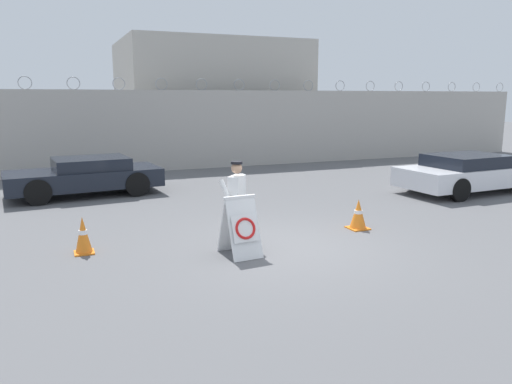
{
  "coord_description": "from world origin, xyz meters",
  "views": [
    {
      "loc": [
        -4.11,
        -8.4,
        2.88
      ],
      "look_at": [
        -0.22,
        1.05,
        0.92
      ],
      "focal_mm": 35.0,
      "sensor_mm": 36.0,
      "label": 1
    }
  ],
  "objects_px": {
    "traffic_cone_near": "(83,235)",
    "parked_car_far_side": "(471,173)",
    "barricade_sign": "(241,226)",
    "parked_car_front_coupe": "(86,176)",
    "traffic_cone_mid": "(358,214)",
    "security_guard": "(237,200)"
  },
  "relations": [
    {
      "from": "traffic_cone_near",
      "to": "parked_car_far_side",
      "type": "bearing_deg",
      "value": 9.61
    },
    {
      "from": "traffic_cone_near",
      "to": "parked_car_front_coupe",
      "type": "height_order",
      "value": "parked_car_front_coupe"
    },
    {
      "from": "barricade_sign",
      "to": "parked_car_front_coupe",
      "type": "bearing_deg",
      "value": 102.26
    },
    {
      "from": "security_guard",
      "to": "parked_car_front_coupe",
      "type": "height_order",
      "value": "security_guard"
    },
    {
      "from": "traffic_cone_near",
      "to": "parked_car_far_side",
      "type": "xyz_separation_m",
      "value": [
        11.36,
        1.92,
        0.25
      ]
    },
    {
      "from": "traffic_cone_near",
      "to": "parked_car_far_side",
      "type": "relative_size",
      "value": 0.15
    },
    {
      "from": "security_guard",
      "to": "traffic_cone_near",
      "type": "xyz_separation_m",
      "value": [
        -2.82,
        0.62,
        -0.57
      ]
    },
    {
      "from": "security_guard",
      "to": "parked_car_front_coupe",
      "type": "distance_m",
      "value": 6.91
    },
    {
      "from": "barricade_sign",
      "to": "parked_car_front_coupe",
      "type": "relative_size",
      "value": 0.25
    },
    {
      "from": "parked_car_far_side",
      "to": "traffic_cone_near",
      "type": "bearing_deg",
      "value": -173.36
    },
    {
      "from": "barricade_sign",
      "to": "parked_car_far_side",
      "type": "bearing_deg",
      "value": 14.81
    },
    {
      "from": "traffic_cone_mid",
      "to": "barricade_sign",
      "type": "bearing_deg",
      "value": -165.91
    },
    {
      "from": "barricade_sign",
      "to": "traffic_cone_mid",
      "type": "bearing_deg",
      "value": 8.97
    },
    {
      "from": "traffic_cone_near",
      "to": "parked_car_front_coupe",
      "type": "xyz_separation_m",
      "value": [
        0.45,
        5.86,
        0.24
      ]
    },
    {
      "from": "security_guard",
      "to": "parked_car_front_coupe",
      "type": "bearing_deg",
      "value": -117.91
    },
    {
      "from": "security_guard",
      "to": "traffic_cone_near",
      "type": "height_order",
      "value": "security_guard"
    },
    {
      "from": "barricade_sign",
      "to": "traffic_cone_near",
      "type": "bearing_deg",
      "value": 150.2
    },
    {
      "from": "traffic_cone_near",
      "to": "traffic_cone_mid",
      "type": "distance_m",
      "value": 5.75
    },
    {
      "from": "barricade_sign",
      "to": "traffic_cone_mid",
      "type": "xyz_separation_m",
      "value": [
        3.06,
        0.77,
        -0.23
      ]
    },
    {
      "from": "barricade_sign",
      "to": "security_guard",
      "type": "relative_size",
      "value": 0.67
    },
    {
      "from": "parked_car_front_coupe",
      "to": "traffic_cone_near",
      "type": "bearing_deg",
      "value": 80.16
    },
    {
      "from": "parked_car_front_coupe",
      "to": "security_guard",
      "type": "bearing_deg",
      "value": 104.6
    }
  ]
}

